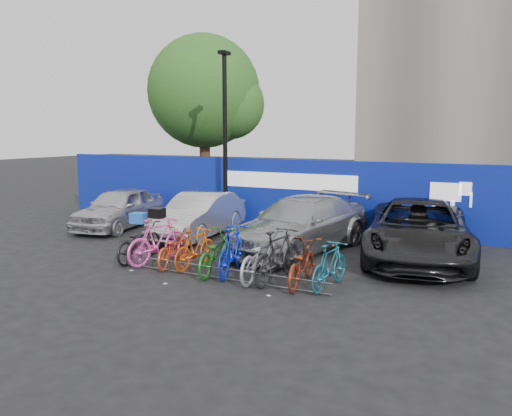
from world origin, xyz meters
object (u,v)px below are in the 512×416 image
Objects in this scene: car_2 at (300,224)px; bike_1 at (158,241)px; bike_7 at (278,255)px; bike_8 at (301,264)px; tree at (209,94)px; bike_5 at (232,250)px; bike_3 at (195,248)px; lamppost at (225,134)px; bike_9 at (330,266)px; bike_2 at (173,248)px; bike_6 at (261,256)px; car_1 at (199,215)px; bike_4 at (216,253)px; bike_rack at (215,272)px; car_3 at (418,230)px; car_0 at (120,208)px; bike_0 at (139,242)px.

car_2 is 4.04m from bike_1.
bike_7 is (3.40, -0.07, 0.01)m from bike_1.
tree is at bearing -54.79° from bike_8.
bike_3 is at bearing -15.68° from bike_5.
lamppost is at bearing -44.02° from bike_7.
bike_8 is at bearing -179.38° from bike_3.
bike_3 is 2.29m from bike_7.
bike_9 is (4.60, -0.02, -0.09)m from bike_1.
bike_9 is (4.14, -0.00, 0.05)m from bike_2.
bike_9 is (5.76, -5.45, -2.77)m from lamppost.
car_2 is 3.07m from bike_6.
lamppost is (3.57, -4.66, -1.80)m from tree.
car_1 is 5.44m from bike_7.
car_2 is 3.36m from bike_3.
bike_3 reaches higher than bike_2.
car_1 is at bearing -63.58° from bike_1.
bike_7 reaches higher than bike_1.
car_2 is 3.32m from bike_8.
bike_9 is (2.80, 0.09, 0.00)m from bike_4.
car_2 reaches higher than bike_1.
lamppost is 8.03m from bike_8.
bike_rack is 2.01m from bike_8.
bike_4 is at bearing -148.65° from car_3.
bike_3 is 0.87× the size of bike_4.
car_0 reaches higher than bike_5.
car_1 is at bearing -80.11° from bike_2.
bike_7 is (-2.47, -3.48, -0.18)m from car_3.
car_1 is 2.12× the size of bike_7.
bike_4 is at bearing 117.48° from bike_rack.
bike_2 is at bearing 5.23° from bike_7.
lamppost reaches higher than car_1.
car_1 reaches higher than bike_5.
bike_0 is at bearing -161.71° from car_3.
bike_rack is 2.64m from bike_9.
tree is at bearing 149.29° from car_2.
car_3 is 5.39m from bike_4.
bike_4 is 0.92× the size of bike_6.
bike_2 is (1.35, -3.30, -0.25)m from car_1.
bike_1 is at bearing -9.96° from bike_4.
bike_4 is (-0.24, 0.46, 0.34)m from bike_rack.
tree is at bearing 122.45° from bike_rack.
car_1 reaches higher than bike_0.
lamppost is at bearing -68.47° from bike_4.
bike_5 reaches higher than bike_6.
bike_2 is at bearing 174.48° from bike_0.
bike_2 is (-2.25, -3.00, -0.30)m from car_2.
bike_1 is at bearing 5.91° from bike_3.
bike_7 is (1.60, 0.03, 0.11)m from bike_4.
bike_rack is 0.62m from bike_4.
car_3 is at bearing 20.55° from car_2.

